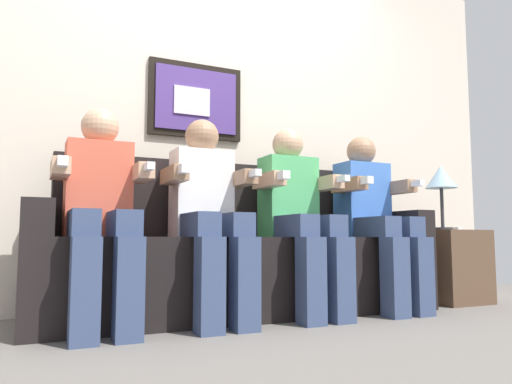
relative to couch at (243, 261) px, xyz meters
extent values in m
plane|color=#66605B|center=(0.00, -0.33, -0.31)|extent=(6.18, 6.18, 0.00)
cube|color=beige|center=(0.00, 0.44, 0.99)|extent=(4.76, 0.05, 2.60)
cube|color=black|center=(-0.17, 0.40, 1.04)|extent=(0.63, 0.03, 0.50)
cube|color=#4C337F|center=(-0.17, 0.38, 1.04)|extent=(0.55, 0.02, 0.42)
cube|color=silver|center=(-0.21, 0.37, 1.02)|extent=(0.24, 0.02, 0.18)
cube|color=black|center=(0.00, -0.04, -0.09)|extent=(2.08, 0.58, 0.45)
cube|color=black|center=(0.00, 0.18, 0.36)|extent=(2.08, 0.14, 0.45)
cube|color=black|center=(-1.11, -0.04, 0.00)|extent=(0.14, 0.58, 0.62)
cube|color=black|center=(1.11, -0.04, 0.00)|extent=(0.14, 0.58, 0.62)
cube|color=#D8593F|center=(-0.83, -0.05, 0.38)|extent=(0.32, 0.20, 0.48)
sphere|color=tan|center=(-0.83, -0.05, 0.70)|extent=(0.19, 0.19, 0.19)
cube|color=#38476B|center=(-0.92, -0.25, 0.20)|extent=(0.12, 0.40, 0.12)
cube|color=#38476B|center=(-0.74, -0.25, 0.20)|extent=(0.12, 0.40, 0.12)
cube|color=#38476B|center=(-0.92, -0.45, -0.09)|extent=(0.12, 0.12, 0.45)
cube|color=#38476B|center=(-0.74, -0.45, -0.09)|extent=(0.12, 0.12, 0.45)
cube|color=tan|center=(-1.02, -0.17, 0.46)|extent=(0.08, 0.28, 0.08)
cube|color=tan|center=(-0.64, -0.17, 0.46)|extent=(0.08, 0.28, 0.08)
cube|color=white|center=(-0.64, -0.33, 0.47)|extent=(0.04, 0.13, 0.04)
cube|color=white|center=(-1.02, -0.33, 0.47)|extent=(0.04, 0.10, 0.04)
cube|color=white|center=(-0.28, -0.05, 0.38)|extent=(0.32, 0.20, 0.48)
sphere|color=#9E7556|center=(-0.28, -0.05, 0.70)|extent=(0.19, 0.19, 0.19)
cube|color=#38476B|center=(-0.37, -0.25, 0.20)|extent=(0.12, 0.40, 0.12)
cube|color=#38476B|center=(-0.19, -0.25, 0.20)|extent=(0.12, 0.40, 0.12)
cube|color=#38476B|center=(-0.37, -0.45, -0.09)|extent=(0.12, 0.12, 0.45)
cube|color=#38476B|center=(-0.19, -0.45, -0.09)|extent=(0.12, 0.12, 0.45)
cube|color=#9E7556|center=(-0.47, -0.17, 0.46)|extent=(0.08, 0.28, 0.08)
cube|color=#9E7556|center=(-0.09, -0.17, 0.46)|extent=(0.08, 0.28, 0.08)
cube|color=white|center=(-0.09, -0.33, 0.47)|extent=(0.04, 0.13, 0.04)
cube|color=white|center=(-0.47, -0.33, 0.47)|extent=(0.04, 0.10, 0.04)
cube|color=#4CB266|center=(0.28, -0.05, 0.38)|extent=(0.32, 0.20, 0.48)
sphere|color=tan|center=(0.28, -0.05, 0.70)|extent=(0.19, 0.19, 0.19)
cube|color=#38476B|center=(0.19, -0.25, 0.20)|extent=(0.12, 0.40, 0.12)
cube|color=#38476B|center=(0.37, -0.25, 0.20)|extent=(0.12, 0.40, 0.12)
cube|color=#38476B|center=(0.19, -0.45, -0.09)|extent=(0.12, 0.12, 0.45)
cube|color=#38476B|center=(0.37, -0.45, -0.09)|extent=(0.12, 0.12, 0.45)
cube|color=tan|center=(0.09, -0.17, 0.46)|extent=(0.08, 0.28, 0.08)
cube|color=tan|center=(0.47, -0.17, 0.46)|extent=(0.08, 0.28, 0.08)
cube|color=white|center=(0.47, -0.33, 0.47)|extent=(0.04, 0.13, 0.04)
cube|color=white|center=(0.09, -0.33, 0.47)|extent=(0.04, 0.10, 0.04)
cube|color=#3F72CC|center=(0.83, -0.05, 0.38)|extent=(0.32, 0.20, 0.48)
sphere|color=#9E7556|center=(0.83, -0.05, 0.70)|extent=(0.19, 0.19, 0.19)
cube|color=#38476B|center=(0.74, -0.25, 0.20)|extent=(0.12, 0.40, 0.12)
cube|color=#38476B|center=(0.92, -0.25, 0.20)|extent=(0.12, 0.40, 0.12)
cube|color=#38476B|center=(0.74, -0.45, -0.09)|extent=(0.12, 0.12, 0.45)
cube|color=#38476B|center=(0.92, -0.45, -0.09)|extent=(0.12, 0.12, 0.45)
cube|color=#9E7556|center=(0.64, -0.17, 0.46)|extent=(0.08, 0.28, 0.08)
cube|color=#9E7556|center=(1.02, -0.17, 0.46)|extent=(0.08, 0.28, 0.08)
cube|color=white|center=(1.02, -0.33, 0.47)|extent=(0.04, 0.13, 0.04)
cube|color=white|center=(0.64, -0.33, 0.47)|extent=(0.04, 0.10, 0.04)
cube|color=brown|center=(1.53, -0.11, -0.06)|extent=(0.40, 0.40, 0.50)
cylinder|color=#333338|center=(1.52, -0.06, 0.20)|extent=(0.14, 0.14, 0.02)
cylinder|color=#333338|center=(1.52, -0.06, 0.35)|extent=(0.02, 0.02, 0.28)
cone|color=#8CB2CC|center=(1.52, -0.06, 0.57)|extent=(0.22, 0.22, 0.16)
cube|color=white|center=(1.56, -0.11, 0.20)|extent=(0.04, 0.13, 0.02)
camera|label=1|loc=(-1.14, -2.62, 0.13)|focal=34.12mm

